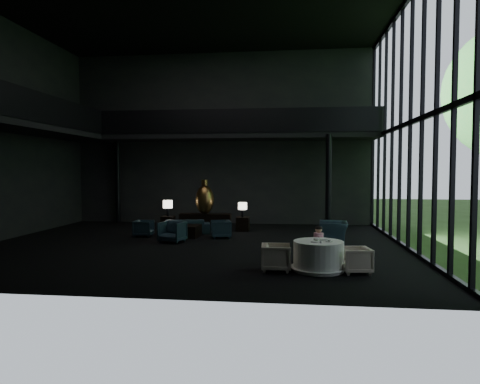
# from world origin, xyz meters

# --- Properties ---
(floor) EXTENTS (14.00, 12.00, 0.02)m
(floor) POSITION_xyz_m (0.00, 0.00, 0.00)
(floor) COLOR black
(floor) RESTS_ON ground
(ceiling) EXTENTS (14.00, 12.00, 0.02)m
(ceiling) POSITION_xyz_m (0.00, 0.00, 8.00)
(ceiling) COLOR black
(ceiling) RESTS_ON ground
(wall_back) EXTENTS (14.00, 0.04, 8.00)m
(wall_back) POSITION_xyz_m (0.00, 6.00, 4.00)
(wall_back) COLOR black
(wall_back) RESTS_ON ground
(wall_front) EXTENTS (14.00, 0.04, 8.00)m
(wall_front) POSITION_xyz_m (0.00, -6.00, 4.00)
(wall_front) COLOR black
(wall_front) RESTS_ON ground
(curtain_wall) EXTENTS (0.20, 12.00, 8.00)m
(curtain_wall) POSITION_xyz_m (6.95, 0.00, 4.00)
(curtain_wall) COLOR black
(curtain_wall) RESTS_ON ground
(mezzanine_left) EXTENTS (2.00, 12.00, 0.25)m
(mezzanine_left) POSITION_xyz_m (-6.00, 0.00, 4.00)
(mezzanine_left) COLOR black
(mezzanine_left) RESTS_ON wall_left
(mezzanine_back) EXTENTS (12.00, 2.00, 0.25)m
(mezzanine_back) POSITION_xyz_m (1.00, 5.00, 4.00)
(mezzanine_back) COLOR black
(mezzanine_back) RESTS_ON wall_back
(railing_left) EXTENTS (0.06, 12.00, 1.00)m
(railing_left) POSITION_xyz_m (-5.00, 0.00, 4.60)
(railing_left) COLOR black
(railing_left) RESTS_ON mezzanine_left
(railing_back) EXTENTS (12.00, 0.06, 1.00)m
(railing_back) POSITION_xyz_m (1.00, 4.00, 4.60)
(railing_back) COLOR black
(railing_back) RESTS_ON mezzanine_back
(column_nw) EXTENTS (0.24, 0.24, 4.00)m
(column_nw) POSITION_xyz_m (-5.00, 5.70, 2.00)
(column_nw) COLOR black
(column_nw) RESTS_ON floor
(column_ne) EXTENTS (0.24, 0.24, 4.00)m
(column_ne) POSITION_xyz_m (4.80, 4.00, 2.00)
(column_ne) COLOR black
(column_ne) RESTS_ON floor
(console) EXTENTS (2.16, 0.49, 0.69)m
(console) POSITION_xyz_m (-0.32, 3.66, 0.34)
(console) COLOR black
(console) RESTS_ON floor
(bronze_urn) EXTENTS (0.77, 0.77, 1.43)m
(bronze_urn) POSITION_xyz_m (-0.32, 3.55, 1.30)
(bronze_urn) COLOR olive
(bronze_urn) RESTS_ON console
(side_table_left) EXTENTS (0.51, 0.51, 0.56)m
(side_table_left) POSITION_xyz_m (-1.92, 3.60, 0.28)
(side_table_left) COLOR black
(side_table_left) RESTS_ON floor
(table_lamp_left) EXTENTS (0.40, 0.40, 0.67)m
(table_lamp_left) POSITION_xyz_m (-1.92, 3.59, 1.05)
(table_lamp_left) COLOR black
(table_lamp_left) RESTS_ON side_table_left
(side_table_right) EXTENTS (0.52, 0.52, 0.58)m
(side_table_right) POSITION_xyz_m (1.28, 3.60, 0.29)
(side_table_right) COLOR black
(side_table_right) RESTS_ON floor
(table_lamp_right) EXTENTS (0.36, 0.36, 0.61)m
(table_lamp_right) POSITION_xyz_m (1.28, 3.50, 1.01)
(table_lamp_right) COLOR black
(table_lamp_right) RESTS_ON side_table_right
(sofa) EXTENTS (1.97, 0.98, 0.74)m
(sofa) POSITION_xyz_m (-0.93, 2.59, 0.37)
(sofa) COLOR #2B3C49
(sofa) RESTS_ON floor
(lounge_armchair_west) EXTENTS (0.58, 0.62, 0.61)m
(lounge_armchair_west) POSITION_xyz_m (-2.28, 1.62, 0.30)
(lounge_armchair_west) COLOR #1E3147
(lounge_armchair_west) RESTS_ON floor
(lounge_armchair_east) EXTENTS (0.77, 0.80, 0.68)m
(lounge_armchair_east) POSITION_xyz_m (0.68, 1.63, 0.34)
(lounge_armchair_east) COLOR black
(lounge_armchair_east) RESTS_ON floor
(lounge_armchair_south) EXTENTS (0.96, 0.92, 0.83)m
(lounge_armchair_south) POSITION_xyz_m (-0.84, 0.46, 0.41)
(lounge_armchair_south) COLOR #293842
(lounge_armchair_south) RESTS_ON floor
(window_armchair) EXTENTS (0.81, 1.17, 0.98)m
(window_armchair) POSITION_xyz_m (4.75, 1.20, 0.49)
(window_armchair) COLOR #273D44
(window_armchair) RESTS_ON floor
(coffee_table) EXTENTS (1.03, 1.03, 0.44)m
(coffee_table) POSITION_xyz_m (-0.67, 1.76, 0.22)
(coffee_table) COLOR black
(coffee_table) RESTS_ON floor
(dining_table) EXTENTS (1.41, 1.41, 0.75)m
(dining_table) POSITION_xyz_m (3.95, -3.23, 0.33)
(dining_table) COLOR white
(dining_table) RESTS_ON floor
(dining_chair_north) EXTENTS (0.84, 0.82, 0.66)m
(dining_chair_north) POSITION_xyz_m (3.88, -2.31, 0.33)
(dining_chair_north) COLOR beige
(dining_chair_north) RESTS_ON floor
(dining_chair_east) EXTENTS (0.66, 0.69, 0.63)m
(dining_chair_east) POSITION_xyz_m (4.83, -3.35, 0.32)
(dining_chair_east) COLOR tan
(dining_chair_east) RESTS_ON floor
(dining_chair_west) EXTENTS (0.67, 0.71, 0.70)m
(dining_chair_west) POSITION_xyz_m (2.90, -3.33, 0.35)
(dining_chair_west) COLOR #AA9F90
(dining_chair_west) RESTS_ON floor
(child) EXTENTS (0.26, 0.26, 0.56)m
(child) POSITION_xyz_m (4.01, -2.32, 0.73)
(child) COLOR #F2B8CD
(child) RESTS_ON dining_chair_north
(plate_a) EXTENTS (0.31, 0.31, 0.01)m
(plate_a) POSITION_xyz_m (3.86, -3.41, 0.76)
(plate_a) COLOR white
(plate_a) RESTS_ON dining_table
(plate_b) EXTENTS (0.25, 0.25, 0.02)m
(plate_b) POSITION_xyz_m (4.08, -3.08, 0.76)
(plate_b) COLOR white
(plate_b) RESTS_ON dining_table
(saucer) EXTENTS (0.19, 0.19, 0.01)m
(saucer) POSITION_xyz_m (4.19, -3.33, 0.76)
(saucer) COLOR white
(saucer) RESTS_ON dining_table
(coffee_cup) EXTENTS (0.09, 0.09, 0.06)m
(coffee_cup) POSITION_xyz_m (4.20, -3.36, 0.79)
(coffee_cup) COLOR white
(coffee_cup) RESTS_ON saucer
(cereal_bowl) EXTENTS (0.16, 0.16, 0.08)m
(cereal_bowl) POSITION_xyz_m (3.90, -3.20, 0.79)
(cereal_bowl) COLOR white
(cereal_bowl) RESTS_ON dining_table
(cream_pot) EXTENTS (0.06, 0.06, 0.06)m
(cream_pot) POSITION_xyz_m (3.98, -3.53, 0.78)
(cream_pot) COLOR #99999E
(cream_pot) RESTS_ON dining_table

